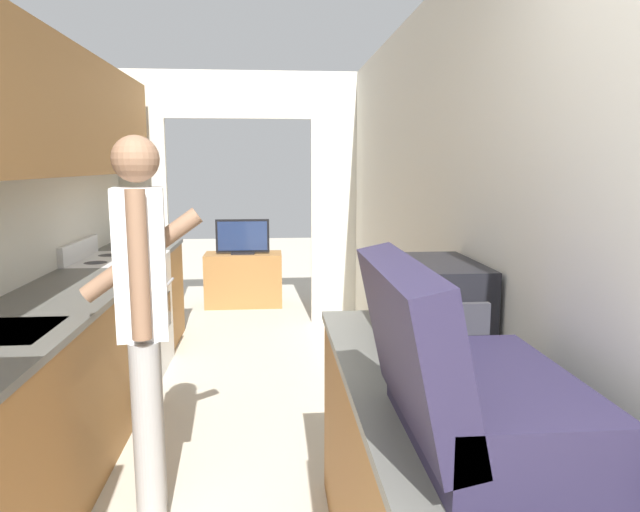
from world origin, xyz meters
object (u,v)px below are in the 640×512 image
range_oven (122,316)px  microwave (429,300)px  person (144,320)px  television (243,237)px  suitcase (463,384)px  tv_cabinet (244,279)px

range_oven → microwave: 2.86m
person → television: (0.24, 3.96, -0.14)m
range_oven → microwave: bearing=-50.1°
suitcase → television: 5.17m
range_oven → suitcase: 3.50m
person → microwave: size_ratio=3.27×
range_oven → tv_cabinet: bearing=68.5°
person → tv_cabinet: (0.24, 4.00, -0.63)m
suitcase → television: bearing=98.9°
range_oven → microwave: (1.79, -2.15, 0.60)m
suitcase → microwave: 0.91m
suitcase → microwave: suitcase is taller
range_oven → tv_cabinet: 2.27m
person → tv_cabinet: 4.06m
range_oven → television: (0.83, 2.06, 0.34)m
television → range_oven: bearing=-111.9°
range_oven → television: bearing=68.1°
suitcase → tv_cabinet: bearing=98.9°
microwave → television: (-0.97, 4.21, -0.26)m
microwave → tv_cabinet: size_ratio=0.61×
person → suitcase: size_ratio=2.59×
person → suitcase: bearing=-147.0°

